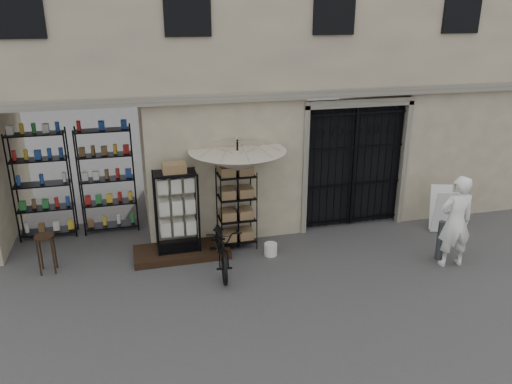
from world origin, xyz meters
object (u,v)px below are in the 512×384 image
object	(u,v)px
wooden_stool	(47,253)
display_cabinet	(177,215)
steel_bollard	(440,240)
easel_sign	(443,210)
market_umbrella	(237,155)
white_bucket	(271,249)
shopkeeper	(449,264)
wire_rack	(237,210)
bicycle	(222,268)

from	to	relation	value
wooden_stool	display_cabinet	bearing A→B (deg)	2.04
steel_bollard	easel_sign	size ratio (longest dim) A/B	0.80
market_umbrella	easel_sign	bearing A→B (deg)	-5.27
wooden_stool	white_bucket	bearing A→B (deg)	-5.32
display_cabinet	steel_bollard	xyz separation A→B (m)	(5.28, -1.56, -0.49)
wooden_stool	steel_bollard	xyz separation A→B (m)	(7.88, -1.47, 0.00)
market_umbrella	easel_sign	world-z (taller)	market_umbrella
market_umbrella	shopkeeper	world-z (taller)	market_umbrella
easel_sign	wooden_stool	bearing A→B (deg)	-165.25
wire_rack	white_bucket	world-z (taller)	wire_rack
shopkeeper	market_umbrella	bearing A→B (deg)	-20.07
bicycle	wooden_stool	world-z (taller)	bicycle
display_cabinet	steel_bollard	size ratio (longest dim) A/B	2.17
wire_rack	bicycle	xyz separation A→B (m)	(-0.51, -0.91, -0.86)
display_cabinet	white_bucket	size ratio (longest dim) A/B	6.69
display_cabinet	easel_sign	xyz separation A→B (m)	(6.12, -0.36, -0.36)
display_cabinet	wire_rack	size ratio (longest dim) A/B	1.05
white_bucket	wooden_stool	distance (m)	4.53
display_cabinet	white_bucket	distance (m)	2.12
wire_rack	steel_bollard	world-z (taller)	wire_rack
wire_rack	bicycle	bearing A→B (deg)	-118.04
wire_rack	easel_sign	bearing A→B (deg)	-4.37
market_umbrella	shopkeeper	distance (m)	4.93
market_umbrella	bicycle	size ratio (longest dim) A/B	1.51
white_bucket	bicycle	world-z (taller)	bicycle
display_cabinet	bicycle	bearing A→B (deg)	-29.14
market_umbrella	bicycle	xyz separation A→B (m)	(-0.54, -0.89, -2.10)
market_umbrella	white_bucket	distance (m)	2.13
white_bucket	steel_bollard	bearing A→B (deg)	-17.28
bicycle	steel_bollard	world-z (taller)	bicycle
white_bucket	easel_sign	world-z (taller)	easel_sign
bicycle	shopkeeper	size ratio (longest dim) A/B	1.01
market_umbrella	wooden_stool	xyz separation A→B (m)	(-3.93, -0.17, -1.68)
wooden_stool	easel_sign	xyz separation A→B (m)	(8.72, -0.27, 0.13)
display_cabinet	wire_rack	distance (m)	1.30
white_bucket	shopkeeper	xyz separation A→B (m)	(3.46, -1.33, -0.13)
shopkeeper	wooden_stool	bearing A→B (deg)	-6.95
wire_rack	steel_bollard	distance (m)	4.34
display_cabinet	white_bucket	bearing A→B (deg)	1.42
wire_rack	wooden_stool	world-z (taller)	wire_rack
display_cabinet	bicycle	size ratio (longest dim) A/B	0.95
bicycle	wooden_stool	distance (m)	3.49
wire_rack	market_umbrella	distance (m)	1.24
white_bucket	shopkeeper	distance (m)	3.71
shopkeeper	white_bucket	bearing A→B (deg)	-15.57
wire_rack	easel_sign	distance (m)	4.86
wire_rack	bicycle	world-z (taller)	wire_rack
market_umbrella	bicycle	bearing A→B (deg)	-121.48
market_umbrella	bicycle	distance (m)	2.34
market_umbrella	white_bucket	world-z (taller)	market_umbrella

